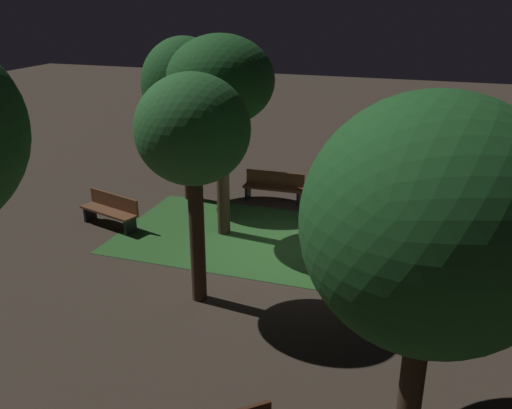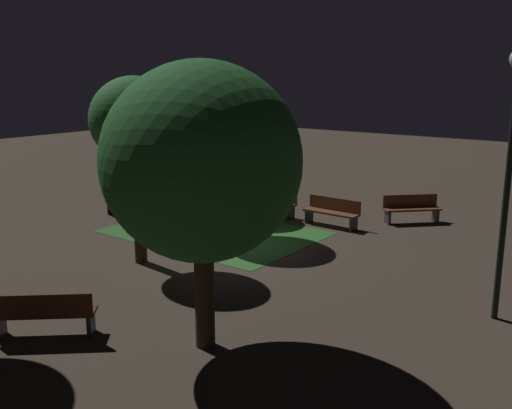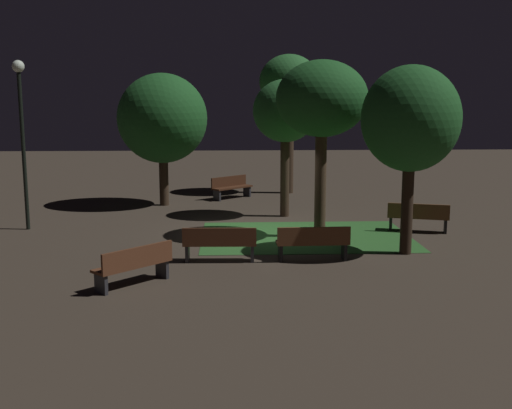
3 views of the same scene
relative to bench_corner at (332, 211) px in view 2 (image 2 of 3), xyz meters
The scene contains 12 objects.
ground_plane 3.42m from the bench_corner, 70.12° to the left, with size 60.00×60.00×0.00m, color #3D3328.
grass_lawn 3.73m from the bench_corner, 48.12° to the left, with size 6.04×4.25×0.01m, color #2D6028.
bench_corner is the anchor object (origin of this frame).
bench_front_right 2.30m from the bench_corner, ahead, with size 1.81×0.53×0.88m.
bench_near_trees 9.88m from the bench_corner, 88.13° to the left, with size 1.68×1.54×0.88m.
bench_lawn_edge 6.74m from the bench_corner, 28.68° to the left, with size 1.86×0.98×0.88m.
bench_front_left 2.62m from the bench_corner, 132.95° to the right, with size 1.62×1.61×0.88m.
tree_left_canopy 7.00m from the bench_corner, 70.32° to the left, with size 2.16×2.16×4.61m.
tree_right_canopy 5.22m from the bench_corner, 43.38° to the left, with size 2.59×2.59×5.05m.
tree_near_wall 5.67m from the bench_corner, ahead, with size 2.48×2.48×4.81m.
tree_back_right 9.08m from the bench_corner, 104.71° to the left, with size 3.30×3.30×4.89m.
lamp_post_path_center 7.81m from the bench_corner, 145.12° to the left, with size 0.36×0.36×5.09m.
Camera 2 is at (-9.58, 12.04, 4.66)m, focal length 40.14 mm.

